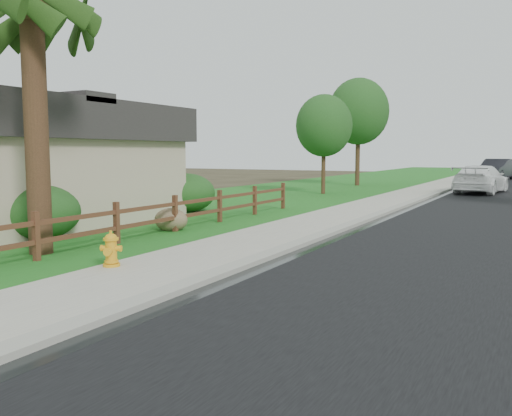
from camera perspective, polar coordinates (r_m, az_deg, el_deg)
The scene contains 16 objects.
ground at distance 7.85m, azimuth -20.87°, elevation -11.69°, with size 120.00×120.00×0.00m, color #322B1B.
curb at distance 40.27m, azimuth 20.62°, elevation 2.30°, with size 0.40×90.00×0.12m, color #9C9B8E.
wet_gutter at distance 40.23m, azimuth 21.11°, elevation 2.22°, with size 0.50×90.00×0.00m, color black.
sidewalk at distance 40.46m, azimuth 18.79°, elevation 2.36°, with size 2.20×90.00×0.10m, color #9C9587.
grass_strip at distance 40.82m, azimuth 16.16°, elevation 2.45°, with size 1.60×90.00×0.06m, color #1B5518.
lawn_near at distance 42.21m, azimuth 9.24°, elevation 2.69°, with size 9.00×90.00×0.04m, color #1B5518.
ranch_fence at distance 14.71m, azimuth -11.30°, elevation -0.87°, with size 0.12×16.92×1.10m.
palm_tree at distance 13.43m, azimuth -22.59°, elevation 19.25°, with size 3.60×3.60×6.60m.
fire_hydrant at distance 10.95m, azimuth -15.01°, elevation -4.28°, with size 0.46×0.38×0.71m.
white_suv at distance 33.09m, azimuth 22.57°, elevation 2.82°, with size 2.20×5.41×1.57m, color white.
dark_car_far at distance 49.58m, azimuth 23.97°, elevation 3.74°, with size 1.86×5.32×1.75m, color black.
boulder at distance 16.01m, azimuth -8.94°, elevation -1.25°, with size 1.05×0.78×0.70m, color brown.
shrub_b at distance 15.51m, azimuth -21.76°, elevation -0.41°, with size 2.09×2.09×1.46m, color #204719.
shrub_d at distance 21.04m, azimuth -7.34°, elevation 1.58°, with size 2.22×2.22×1.51m, color #204719.
tree_near_left at distance 30.05m, azimuth 7.17°, elevation 8.58°, with size 3.08×3.08×5.46m.
tree_mid_left at distance 38.06m, azimuth 10.74°, elevation 9.93°, with size 4.11×4.11×7.34m.
Camera 1 is at (5.71, -4.86, 2.32)m, focal length 38.00 mm.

